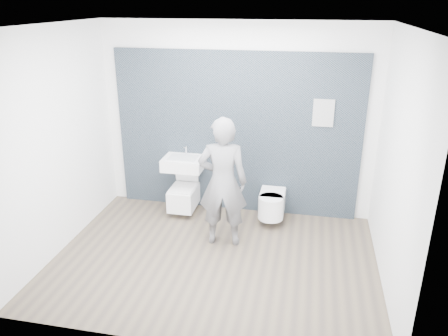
% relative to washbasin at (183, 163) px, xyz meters
% --- Properties ---
extents(ground, '(4.00, 4.00, 0.00)m').
position_rel_washbasin_xyz_m(ground, '(0.74, -1.22, -0.79)').
color(ground, brown).
rests_on(ground, ground).
extents(room_shell, '(4.00, 4.00, 4.00)m').
position_rel_washbasin_xyz_m(room_shell, '(0.74, -1.22, 0.95)').
color(room_shell, white).
rests_on(room_shell, ground).
extents(tile_wall, '(3.60, 0.06, 2.40)m').
position_rel_washbasin_xyz_m(tile_wall, '(0.74, 0.25, -0.79)').
color(tile_wall, black).
rests_on(tile_wall, ground).
extents(washbasin, '(0.59, 0.44, 0.44)m').
position_rel_washbasin_xyz_m(washbasin, '(0.00, 0.00, 0.00)').
color(washbasin, white).
rests_on(washbasin, ground).
extents(toilet_square, '(0.37, 0.54, 0.73)m').
position_rel_washbasin_xyz_m(toilet_square, '(-0.00, -0.04, -0.51)').
color(toilet_square, white).
rests_on(toilet_square, ground).
extents(toilet_rounded, '(0.36, 0.62, 0.33)m').
position_rel_washbasin_xyz_m(toilet_rounded, '(1.34, -0.09, -0.50)').
color(toilet_rounded, white).
rests_on(toilet_rounded, ground).
extents(info_placard, '(0.29, 0.03, 0.38)m').
position_rel_washbasin_xyz_m(info_placard, '(1.97, 0.21, -0.79)').
color(info_placard, silver).
rests_on(info_placard, ground).
extents(visitor, '(0.68, 0.49, 1.73)m').
position_rel_washbasin_xyz_m(visitor, '(0.76, -0.79, 0.08)').
color(visitor, slate).
rests_on(visitor, ground).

